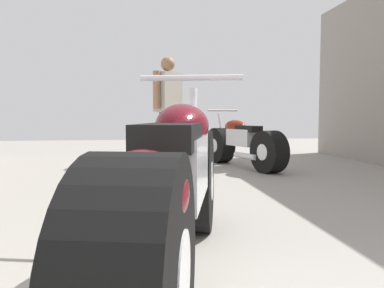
% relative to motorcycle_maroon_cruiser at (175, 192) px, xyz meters
% --- Properties ---
extents(ground_plane, '(18.07, 18.07, 0.00)m').
position_rel_motorcycle_maroon_cruiser_xyz_m(ground_plane, '(0.31, 1.68, -0.42)').
color(ground_plane, gray).
extents(motorcycle_maroon_cruiser, '(0.85, 2.18, 1.02)m').
position_rel_motorcycle_maroon_cruiser_xyz_m(motorcycle_maroon_cruiser, '(0.00, 0.00, 0.00)').
color(motorcycle_maroon_cruiser, black).
rests_on(motorcycle_maroon_cruiser, ground_plane).
extents(motorcycle_black_naked, '(0.86, 1.84, 0.87)m').
position_rel_motorcycle_maroon_cruiser_xyz_m(motorcycle_black_naked, '(1.34, 3.78, -0.06)').
color(motorcycle_black_naked, black).
rests_on(motorcycle_black_naked, ground_plane).
extents(mechanic_in_blue, '(0.54, 0.58, 1.71)m').
position_rel_motorcycle_maroon_cruiser_xyz_m(mechanic_in_blue, '(0.28, 4.52, 0.55)').
color(mechanic_in_blue, '#4C4C4C').
rests_on(mechanic_in_blue, ground_plane).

